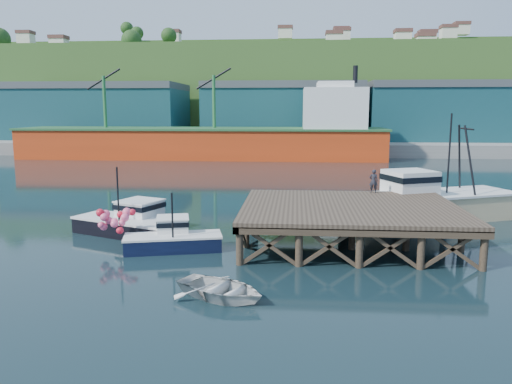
# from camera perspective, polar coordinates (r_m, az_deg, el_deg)

# --- Properties ---
(ground) EXTENTS (300.00, 300.00, 0.00)m
(ground) POSITION_cam_1_polar(r_m,az_deg,el_deg) (28.88, -0.43, -5.48)
(ground) COLOR black
(ground) RESTS_ON ground
(wharf) EXTENTS (12.00, 10.00, 2.62)m
(wharf) POSITION_cam_1_polar(r_m,az_deg,el_deg) (28.32, 10.69, -1.91)
(wharf) COLOR brown
(wharf) RESTS_ON ground
(far_quay) EXTENTS (160.00, 40.00, 2.00)m
(far_quay) POSITION_cam_1_polar(r_m,az_deg,el_deg) (98.05, 3.15, 5.65)
(far_quay) COLOR gray
(far_quay) RESTS_ON ground
(warehouse_left) EXTENTS (32.00, 16.00, 9.00)m
(warehouse_left) POSITION_cam_1_polar(r_m,az_deg,el_deg) (100.07, -17.60, 8.46)
(warehouse_left) COLOR #194753
(warehouse_left) RESTS_ON far_quay
(warehouse_mid) EXTENTS (28.00, 16.00, 9.00)m
(warehouse_mid) POSITION_cam_1_polar(r_m,az_deg,el_deg) (92.84, 3.10, 8.84)
(warehouse_mid) COLOR #194753
(warehouse_mid) RESTS_ON far_quay
(warehouse_right) EXTENTS (30.00, 16.00, 9.00)m
(warehouse_right) POSITION_cam_1_polar(r_m,az_deg,el_deg) (96.82, 21.34, 8.24)
(warehouse_right) COLOR #194753
(warehouse_right) RESTS_ON far_quay
(cargo_ship) EXTENTS (55.50, 10.00, 13.75)m
(cargo_ship) POSITION_cam_1_polar(r_m,az_deg,el_deg) (76.69, -3.63, 6.33)
(cargo_ship) COLOR red
(cargo_ship) RESTS_ON ground
(hillside) EXTENTS (220.00, 50.00, 22.00)m
(hillside) POSITION_cam_1_polar(r_m,az_deg,el_deg) (127.88, 3.54, 11.01)
(hillside) COLOR #2D511E
(hillside) RESTS_ON ground
(boat_navy) EXTENTS (5.42, 3.43, 3.21)m
(boat_navy) POSITION_cam_1_polar(r_m,az_deg,el_deg) (27.19, -9.46, -5.15)
(boat_navy) COLOR black
(boat_navy) RESTS_ON ground
(boat_black) EXTENTS (7.16, 5.96, 4.16)m
(boat_black) POSITION_cam_1_polar(r_m,az_deg,el_deg) (31.06, -14.16, -3.26)
(boat_black) COLOR black
(boat_black) RESTS_ON ground
(trawler) EXTENTS (11.37, 7.58, 7.18)m
(trawler) POSITION_cam_1_polar(r_m,az_deg,el_deg) (36.10, 19.84, -0.63)
(trawler) COLOR #D0B886
(trawler) RESTS_ON ground
(dinghy) EXTENTS (4.71, 4.28, 0.80)m
(dinghy) POSITION_cam_1_polar(r_m,az_deg,el_deg) (20.22, -4.02, -10.95)
(dinghy) COLOR silver
(dinghy) RESTS_ON ground
(dockworker) EXTENTS (0.59, 0.42, 1.51)m
(dockworker) POSITION_cam_1_polar(r_m,az_deg,el_deg) (32.91, 13.28, 1.22)
(dockworker) COLOR black
(dockworker) RESTS_ON wharf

